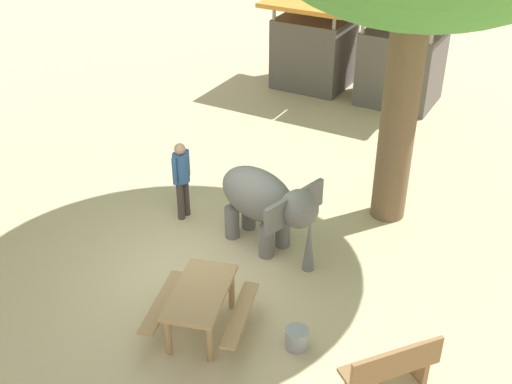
{
  "coord_description": "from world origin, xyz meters",
  "views": [
    {
      "loc": [
        5.28,
        -7.44,
        6.98
      ],
      "look_at": [
        0.24,
        1.61,
        0.8
      ],
      "focal_mm": 44.86,
      "sensor_mm": 36.0,
      "label": 1
    }
  ],
  "objects_px": {
    "elephant": "(266,202)",
    "market_stall_white": "(402,62)",
    "picnic_table_near": "(201,300)",
    "market_stall_orange": "(314,47)",
    "feed_bucket": "(297,338)",
    "wooden_bench": "(391,367)",
    "person_handler": "(182,175)"
  },
  "relations": [
    {
      "from": "market_stall_orange",
      "to": "market_stall_white",
      "type": "height_order",
      "value": "same"
    },
    {
      "from": "person_handler",
      "to": "market_stall_white",
      "type": "height_order",
      "value": "market_stall_white"
    },
    {
      "from": "elephant",
      "to": "market_stall_orange",
      "type": "bearing_deg",
      "value": 123.45
    },
    {
      "from": "elephant",
      "to": "feed_bucket",
      "type": "distance_m",
      "value": 2.77
    },
    {
      "from": "market_stall_white",
      "to": "feed_bucket",
      "type": "bearing_deg",
      "value": -80.17
    },
    {
      "from": "elephant",
      "to": "person_handler",
      "type": "distance_m",
      "value": 1.91
    },
    {
      "from": "market_stall_orange",
      "to": "feed_bucket",
      "type": "bearing_deg",
      "value": -66.53
    },
    {
      "from": "market_stall_white",
      "to": "feed_bucket",
      "type": "relative_size",
      "value": 7.0
    },
    {
      "from": "elephant",
      "to": "market_stall_orange",
      "type": "xyz_separation_m",
      "value": [
        -2.68,
        7.89,
        0.17
      ]
    },
    {
      "from": "person_handler",
      "to": "feed_bucket",
      "type": "xyz_separation_m",
      "value": [
        3.56,
        -2.17,
        -0.79
      ]
    },
    {
      "from": "elephant",
      "to": "picnic_table_near",
      "type": "bearing_deg",
      "value": -70.78
    },
    {
      "from": "elephant",
      "to": "market_stall_orange",
      "type": "distance_m",
      "value": 8.33
    },
    {
      "from": "wooden_bench",
      "to": "picnic_table_near",
      "type": "distance_m",
      "value": 2.97
    },
    {
      "from": "elephant",
      "to": "person_handler",
      "type": "height_order",
      "value": "person_handler"
    },
    {
      "from": "elephant",
      "to": "wooden_bench",
      "type": "height_order",
      "value": "elephant"
    },
    {
      "from": "wooden_bench",
      "to": "market_stall_orange",
      "type": "xyz_separation_m",
      "value": [
        -5.83,
        10.13,
        0.67
      ]
    },
    {
      "from": "wooden_bench",
      "to": "market_stall_orange",
      "type": "relative_size",
      "value": 0.53
    },
    {
      "from": "person_handler",
      "to": "wooden_bench",
      "type": "xyz_separation_m",
      "value": [
        5.06,
        -2.34,
        -0.48
      ]
    },
    {
      "from": "person_handler",
      "to": "market_stall_orange",
      "type": "xyz_separation_m",
      "value": [
        -0.77,
        7.8,
        0.19
      ]
    },
    {
      "from": "person_handler",
      "to": "market_stall_white",
      "type": "distance_m",
      "value": 8.01
    },
    {
      "from": "elephant",
      "to": "wooden_bench",
      "type": "distance_m",
      "value": 3.9
    },
    {
      "from": "picnic_table_near",
      "to": "market_stall_white",
      "type": "relative_size",
      "value": 0.73
    },
    {
      "from": "person_handler",
      "to": "feed_bucket",
      "type": "height_order",
      "value": "person_handler"
    },
    {
      "from": "picnic_table_near",
      "to": "feed_bucket",
      "type": "distance_m",
      "value": 1.57
    },
    {
      "from": "market_stall_white",
      "to": "wooden_bench",
      "type": "bearing_deg",
      "value": -72.32
    },
    {
      "from": "picnic_table_near",
      "to": "feed_bucket",
      "type": "bearing_deg",
      "value": -90.87
    },
    {
      "from": "market_stall_white",
      "to": "market_stall_orange",
      "type": "bearing_deg",
      "value": 180.0
    },
    {
      "from": "market_stall_white",
      "to": "elephant",
      "type": "bearing_deg",
      "value": -89.45
    },
    {
      "from": "market_stall_orange",
      "to": "feed_bucket",
      "type": "relative_size",
      "value": 7.0
    },
    {
      "from": "wooden_bench",
      "to": "market_stall_white",
      "type": "bearing_deg",
      "value": 56.49
    },
    {
      "from": "market_stall_orange",
      "to": "feed_bucket",
      "type": "height_order",
      "value": "market_stall_orange"
    },
    {
      "from": "elephant",
      "to": "market_stall_white",
      "type": "height_order",
      "value": "market_stall_white"
    }
  ]
}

